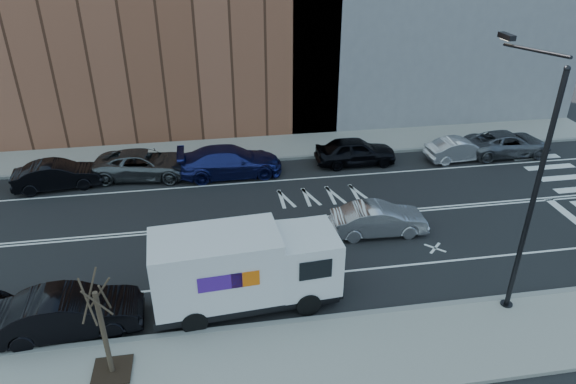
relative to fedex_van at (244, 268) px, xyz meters
name	(u,v)px	position (x,y,z in m)	size (l,w,h in m)	color
ground	(288,221)	(2.54, 5.60, -1.64)	(120.00, 120.00, 0.00)	black
sidewalk_near	(331,357)	(2.54, -3.20, -1.56)	(44.00, 3.60, 0.15)	gray
sidewalk_far	(266,148)	(2.54, 14.40, -1.56)	(44.00, 3.60, 0.15)	gray
curb_near	(320,319)	(2.54, -1.40, -1.55)	(44.00, 0.25, 0.17)	gray
curb_far	(270,159)	(2.54, 12.60, -1.55)	(44.00, 0.25, 0.17)	gray
road_markings	(288,221)	(2.54, 5.60, -1.63)	(40.00, 8.60, 0.01)	white
streetlight	(528,180)	(9.54, -1.31, 3.44)	(0.44, 4.02, 9.34)	black
street_tree	(106,342)	(-4.46, -2.80, -0.19)	(1.20, 1.20, 3.75)	black
fedex_van	(244,268)	(0.00, 0.00, 0.00)	(6.98, 2.82, 3.12)	black
far_parked_b	(58,175)	(-9.04, 11.01, -0.90)	(1.56, 4.48, 1.48)	black
far_parked_c	(144,164)	(-4.59, 11.62, -0.89)	(2.49, 5.40, 1.50)	#505458
far_parked_d	(230,161)	(0.14, 11.07, -0.80)	(2.33, 5.73, 1.66)	navy
far_parked_e	(355,151)	(7.45, 11.39, -0.84)	(1.89, 4.69, 1.60)	black
far_parked_f	(460,149)	(13.74, 10.93, -0.97)	(1.42, 4.08, 1.34)	silver
far_parked_g	(508,143)	(16.96, 11.22, -0.92)	(2.36, 5.13, 1.43)	#54565C
driving_sedan	(379,219)	(6.43, 3.92, -0.92)	(1.52, 4.35, 1.43)	#A2A2A7
near_parked_rear_a	(70,313)	(-6.10, -0.47, -0.83)	(1.70, 4.88, 1.61)	black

